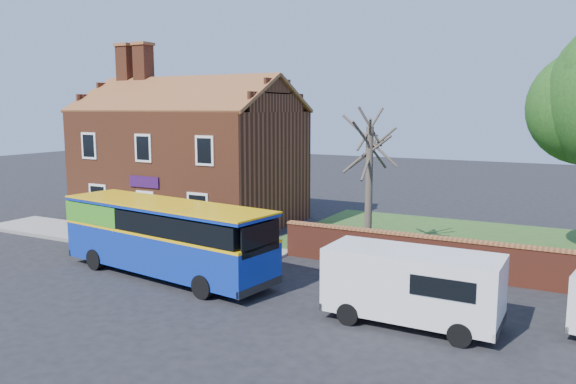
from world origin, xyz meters
The scene contains 9 objects.
ground centered at (0.00, 0.00, 0.00)m, with size 120.00×120.00×0.00m, color black.
pavement centered at (-7.00, 5.75, 0.06)m, with size 18.00×3.50×0.12m, color gray.
kerb centered at (-7.00, 4.00, 0.07)m, with size 18.00×0.15×0.14m, color slate.
grass_strip centered at (13.00, 13.00, 0.02)m, with size 26.00×12.00×0.04m, color #426B28.
shop_building centered at (-7.02, 11.50, 3.41)m, with size 12.30×8.13×10.50m.
boundary_wall centered at (13.00, 7.00, 0.81)m, with size 22.00×0.38×1.60m.
bus centered at (-1.12, 1.86, 1.69)m, with size 10.02×3.81×2.98m.
van_near centered at (9.30, 1.38, 1.31)m, with size 5.34×2.28×2.34m.
bare_tree centered at (5.16, 8.80, 3.29)m, with size 2.41×2.87×6.42m.
Camera 1 is at (13.73, -15.21, 6.67)m, focal length 35.00 mm.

